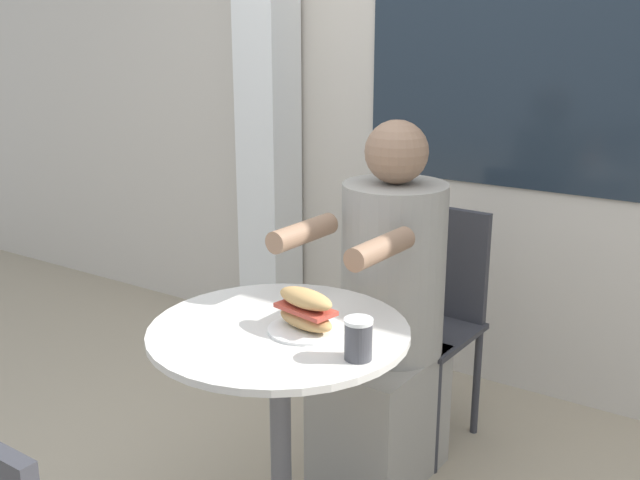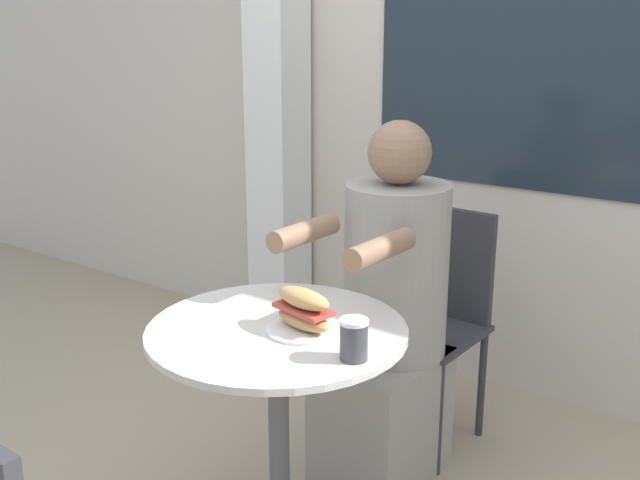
% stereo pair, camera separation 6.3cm
% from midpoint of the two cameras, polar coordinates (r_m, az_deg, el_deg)
% --- Properties ---
extents(storefront_wall, '(8.00, 0.09, 2.80)m').
position_cam_midpoint_polar(storefront_wall, '(3.16, 14.08, 13.56)').
color(storefront_wall, beige).
rests_on(storefront_wall, ground_plane).
extents(lattice_pillar, '(0.22, 0.22, 2.40)m').
position_cam_midpoint_polar(lattice_pillar, '(3.53, -2.74, 10.97)').
color(lattice_pillar, silver).
rests_on(lattice_pillar, ground_plane).
extents(cafe_table, '(0.72, 0.72, 0.73)m').
position_cam_midpoint_polar(cafe_table, '(2.14, -2.35, -11.44)').
color(cafe_table, beige).
rests_on(cafe_table, ground_plane).
extents(diner_chair, '(0.40, 0.40, 0.87)m').
position_cam_midpoint_polar(diner_chair, '(2.82, 9.54, -4.81)').
color(diner_chair, '#333338').
rests_on(diner_chair, ground_plane).
extents(seated_diner, '(0.37, 0.63, 1.23)m').
position_cam_midpoint_polar(seated_diner, '(2.53, 5.99, -6.79)').
color(seated_diner, gray).
rests_on(seated_diner, ground_plane).
extents(sandwich_on_plate, '(0.21, 0.21, 0.12)m').
position_cam_midpoint_polar(sandwich_on_plate, '(2.02, -0.37, -5.56)').
color(sandwich_on_plate, white).
rests_on(sandwich_on_plate, cafe_table).
extents(drink_cup, '(0.07, 0.07, 0.11)m').
position_cam_midpoint_polar(drink_cup, '(1.85, 3.57, -7.57)').
color(drink_cup, '#424247').
rests_on(drink_cup, cafe_table).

